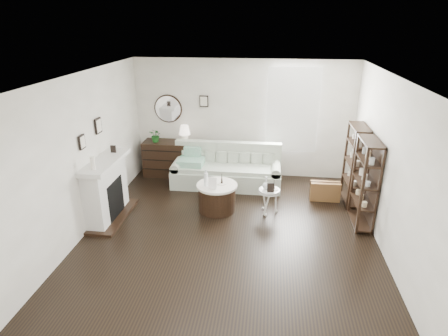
# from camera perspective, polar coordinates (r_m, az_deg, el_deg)

# --- Properties ---
(room) EXTENTS (5.50, 5.50, 5.50)m
(room) POSITION_cam_1_polar(r_m,az_deg,el_deg) (8.55, 7.88, 8.74)
(room) COLOR black
(room) RESTS_ON ground
(fireplace) EXTENTS (0.50, 1.40, 1.84)m
(fireplace) POSITION_cam_1_polar(r_m,az_deg,el_deg) (7.25, -17.42, -3.40)
(fireplace) COLOR silver
(fireplace) RESTS_ON ground
(shelf_unit_far) EXTENTS (0.30, 0.80, 1.60)m
(shelf_unit_far) POSITION_cam_1_polar(r_m,az_deg,el_deg) (7.86, 19.32, 0.45)
(shelf_unit_far) COLOR black
(shelf_unit_far) RESTS_ON ground
(shelf_unit_near) EXTENTS (0.30, 0.80, 1.60)m
(shelf_unit_near) POSITION_cam_1_polar(r_m,az_deg,el_deg) (7.05, 20.69, -2.21)
(shelf_unit_near) COLOR black
(shelf_unit_near) RESTS_ON ground
(sofa) EXTENTS (2.40, 0.83, 0.93)m
(sofa) POSITION_cam_1_polar(r_m,az_deg,el_deg) (8.39, 0.41, -0.55)
(sofa) COLOR #B7C4AE
(sofa) RESTS_ON ground
(quilt) EXTENTS (0.56, 0.46, 0.14)m
(quilt) POSITION_cam_1_polar(r_m,az_deg,el_deg) (8.31, -5.06, 0.93)
(quilt) COLOR #23805F
(quilt) RESTS_ON sofa
(suitcase) EXTENTS (0.60, 0.20, 0.40)m
(suitcase) POSITION_cam_1_polar(r_m,az_deg,el_deg) (7.98, 15.11, -3.44)
(suitcase) COLOR brown
(suitcase) RESTS_ON ground
(dresser) EXTENTS (1.24, 0.53, 0.83)m
(dresser) POSITION_cam_1_polar(r_m,az_deg,el_deg) (8.97, -8.11, 1.46)
(dresser) COLOR black
(dresser) RESTS_ON ground
(table_lamp) EXTENTS (0.30, 0.30, 0.41)m
(table_lamp) POSITION_cam_1_polar(r_m,az_deg,el_deg) (8.68, -6.01, 5.19)
(table_lamp) COLOR white
(table_lamp) RESTS_ON dresser
(potted_plant) EXTENTS (0.36, 0.34, 0.32)m
(potted_plant) POSITION_cam_1_polar(r_m,az_deg,el_deg) (8.82, -10.35, 4.92)
(potted_plant) COLOR #164F18
(potted_plant) RESTS_ON dresser
(drum_table) EXTENTS (0.79, 0.79, 0.55)m
(drum_table) POSITION_cam_1_polar(r_m,az_deg,el_deg) (7.29, -1.07, -4.45)
(drum_table) COLOR black
(drum_table) RESTS_ON ground
(pedestal_table) EXTENTS (0.41, 0.41, 0.49)m
(pedestal_table) POSITION_cam_1_polar(r_m,az_deg,el_deg) (7.16, 6.93, -3.57)
(pedestal_table) COLOR silver
(pedestal_table) RESTS_ON ground
(eiffel_drum) EXTENTS (0.12, 0.12, 0.19)m
(eiffel_drum) POSITION_cam_1_polar(r_m,az_deg,el_deg) (7.18, -0.34, -1.71)
(eiffel_drum) COLOR black
(eiffel_drum) RESTS_ON drum_table
(bottle_drum) EXTENTS (0.08, 0.08, 0.33)m
(bottle_drum) POSITION_cam_1_polar(r_m,az_deg,el_deg) (7.06, -2.78, -1.52)
(bottle_drum) COLOR silver
(bottle_drum) RESTS_ON drum_table
(card_frame_drum) EXTENTS (0.18, 0.10, 0.22)m
(card_frame_drum) POSITION_cam_1_polar(r_m,az_deg,el_deg) (6.96, -1.77, -2.34)
(card_frame_drum) COLOR white
(card_frame_drum) RESTS_ON drum_table
(eiffel_ped) EXTENTS (0.10, 0.10, 0.17)m
(eiffel_ped) POSITION_cam_1_polar(r_m,az_deg,el_deg) (7.13, 7.62, -2.60)
(eiffel_ped) COLOR black
(eiffel_ped) RESTS_ON pedestal_table
(flask_ped) EXTENTS (0.13, 0.13, 0.25)m
(flask_ped) POSITION_cam_1_polar(r_m,az_deg,el_deg) (7.11, 6.41, -2.27)
(flask_ped) COLOR silver
(flask_ped) RESTS_ON pedestal_table
(card_frame_ped) EXTENTS (0.14, 0.07, 0.17)m
(card_frame_ped) POSITION_cam_1_polar(r_m,az_deg,el_deg) (7.01, 7.11, -3.00)
(card_frame_ped) COLOR black
(card_frame_ped) RESTS_ON pedestal_table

